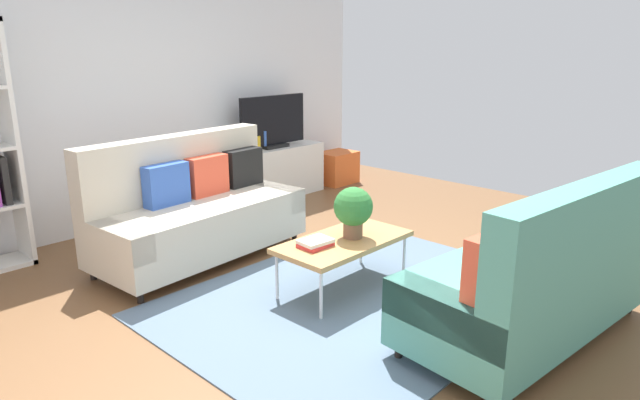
# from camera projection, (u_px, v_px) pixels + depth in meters

# --- Properties ---
(ground_plane) EXTENTS (7.68, 7.68, 0.00)m
(ground_plane) POSITION_uv_depth(u_px,v_px,m) (333.00, 292.00, 4.40)
(ground_plane) COLOR brown
(wall_far) EXTENTS (6.40, 0.12, 2.90)m
(wall_far) POSITION_uv_depth(u_px,v_px,m) (137.00, 87.00, 5.86)
(wall_far) COLOR silver
(wall_far) RESTS_ON ground_plane
(area_rug) EXTENTS (2.90, 2.20, 0.01)m
(area_rug) POSITION_uv_depth(u_px,v_px,m) (358.00, 298.00, 4.29)
(area_rug) COLOR slate
(area_rug) RESTS_ON ground_plane
(couch_beige) EXTENTS (1.96, 0.97, 1.10)m
(couch_beige) POSITION_uv_depth(u_px,v_px,m) (196.00, 210.00, 5.01)
(couch_beige) COLOR beige
(couch_beige) RESTS_ON ground_plane
(couch_green) EXTENTS (1.97, 1.03, 1.10)m
(couch_green) POSITION_uv_depth(u_px,v_px,m) (538.00, 277.00, 3.60)
(couch_green) COLOR teal
(couch_green) RESTS_ON ground_plane
(coffee_table) EXTENTS (1.10, 0.56, 0.42)m
(coffee_table) POSITION_uv_depth(u_px,v_px,m) (344.00, 243.00, 4.36)
(coffee_table) COLOR #B7844C
(coffee_table) RESTS_ON ground_plane
(tv_console) EXTENTS (1.40, 0.44, 0.64)m
(tv_console) POSITION_uv_depth(u_px,v_px,m) (273.00, 172.00, 7.04)
(tv_console) COLOR silver
(tv_console) RESTS_ON ground_plane
(tv) EXTENTS (1.00, 0.20, 0.64)m
(tv) POSITION_uv_depth(u_px,v_px,m) (273.00, 122.00, 6.86)
(tv) COLOR black
(tv) RESTS_ON tv_console
(storage_trunk) EXTENTS (0.52, 0.40, 0.44)m
(storage_trunk) POSITION_uv_depth(u_px,v_px,m) (337.00, 168.00, 7.77)
(storage_trunk) COLOR orange
(storage_trunk) RESTS_ON ground_plane
(potted_plant) EXTENTS (0.31, 0.31, 0.41)m
(potted_plant) POSITION_uv_depth(u_px,v_px,m) (353.00, 209.00, 4.33)
(potted_plant) COLOR brown
(potted_plant) RESTS_ON coffee_table
(table_book_0) EXTENTS (0.24, 0.18, 0.03)m
(table_book_0) POSITION_uv_depth(u_px,v_px,m) (315.00, 245.00, 4.19)
(table_book_0) COLOR red
(table_book_0) RESTS_ON coffee_table
(table_book_1) EXTENTS (0.25, 0.20, 0.03)m
(table_book_1) POSITION_uv_depth(u_px,v_px,m) (315.00, 241.00, 4.18)
(table_book_1) COLOR silver
(table_book_1) RESTS_ON table_book_0
(vase_0) EXTENTS (0.10, 0.10, 0.16)m
(vase_0) POSITION_uv_depth(u_px,v_px,m) (233.00, 146.00, 6.56)
(vase_0) COLOR silver
(vase_0) RESTS_ON tv_console
(vase_1) EXTENTS (0.09, 0.09, 0.13)m
(vase_1) POSITION_uv_depth(u_px,v_px,m) (244.00, 146.00, 6.68)
(vase_1) COLOR silver
(vase_1) RESTS_ON tv_console
(bottle_0) EXTENTS (0.06, 0.06, 0.18)m
(bottle_0) POSITION_uv_depth(u_px,v_px,m) (258.00, 143.00, 6.72)
(bottle_0) COLOR gold
(bottle_0) RESTS_ON tv_console
(bottle_1) EXTENTS (0.04, 0.04, 0.22)m
(bottle_1) POSITION_uv_depth(u_px,v_px,m) (265.00, 140.00, 6.79)
(bottle_1) COLOR #3359B2
(bottle_1) RESTS_ON tv_console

